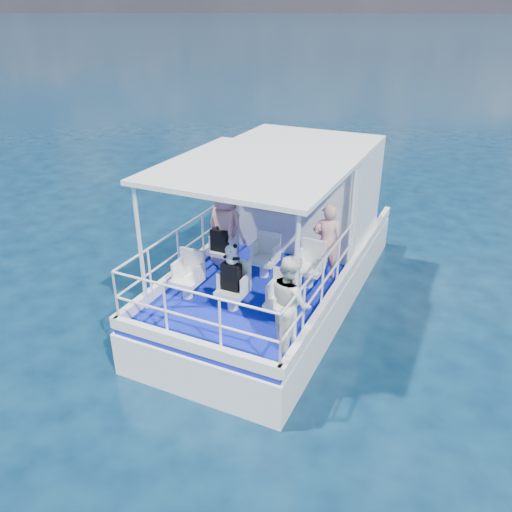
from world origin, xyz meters
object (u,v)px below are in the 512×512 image
(passenger_stbd_aft, at_px, (291,302))
(backpack_center, at_px, (231,277))
(passenger_port_fwd, at_px, (225,227))
(panda, at_px, (231,254))

(passenger_stbd_aft, xyz_separation_m, backpack_center, (-1.26, 0.53, -0.13))
(passenger_stbd_aft, bearing_deg, passenger_port_fwd, 7.24)
(backpack_center, bearing_deg, panda, 57.99)
(passenger_port_fwd, bearing_deg, passenger_stbd_aft, 146.13)
(passenger_stbd_aft, height_order, backpack_center, passenger_stbd_aft)
(passenger_port_fwd, bearing_deg, backpack_center, 129.96)
(passenger_stbd_aft, bearing_deg, panda, 25.99)
(passenger_port_fwd, distance_m, passenger_stbd_aft, 2.86)
(passenger_port_fwd, relative_size, panda, 4.51)
(passenger_stbd_aft, distance_m, panda, 1.40)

